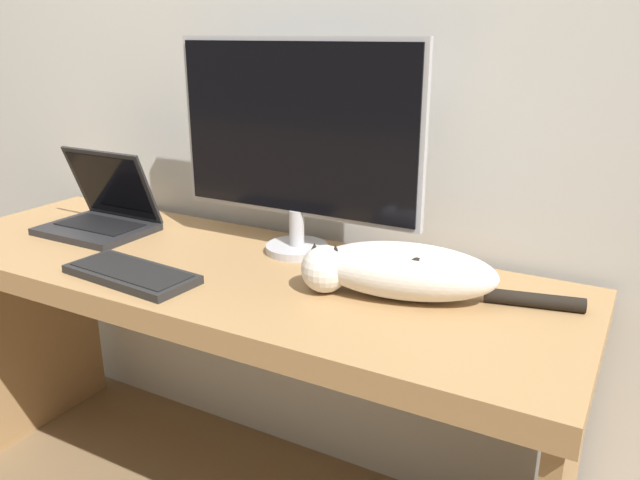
{
  "coord_description": "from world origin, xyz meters",
  "views": [
    {
      "loc": [
        0.93,
        -0.89,
        1.32
      ],
      "look_at": [
        0.29,
        0.27,
        0.88
      ],
      "focal_mm": 35.0,
      "sensor_mm": 36.0,
      "label": 1
    }
  ],
  "objects_px": {
    "cat": "(398,270)",
    "laptop": "(102,215)",
    "external_keyboard": "(131,274)",
    "monitor": "(296,138)"
  },
  "relations": [
    {
      "from": "cat",
      "to": "laptop",
      "type": "bearing_deg",
      "value": 165.91
    },
    {
      "from": "laptop",
      "to": "cat",
      "type": "bearing_deg",
      "value": -1.6
    },
    {
      "from": "monitor",
      "to": "external_keyboard",
      "type": "height_order",
      "value": "monitor"
    },
    {
      "from": "external_keyboard",
      "to": "cat",
      "type": "xyz_separation_m",
      "value": [
        0.6,
        0.21,
        0.05
      ]
    },
    {
      "from": "external_keyboard",
      "to": "cat",
      "type": "height_order",
      "value": "cat"
    },
    {
      "from": "laptop",
      "to": "cat",
      "type": "distance_m",
      "value": 0.96
    },
    {
      "from": "laptop",
      "to": "external_keyboard",
      "type": "xyz_separation_m",
      "value": [
        0.35,
        -0.24,
        -0.04
      ]
    },
    {
      "from": "monitor",
      "to": "external_keyboard",
      "type": "distance_m",
      "value": 0.53
    },
    {
      "from": "laptop",
      "to": "cat",
      "type": "relative_size",
      "value": 0.52
    },
    {
      "from": "external_keyboard",
      "to": "cat",
      "type": "relative_size",
      "value": 0.59
    }
  ]
}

